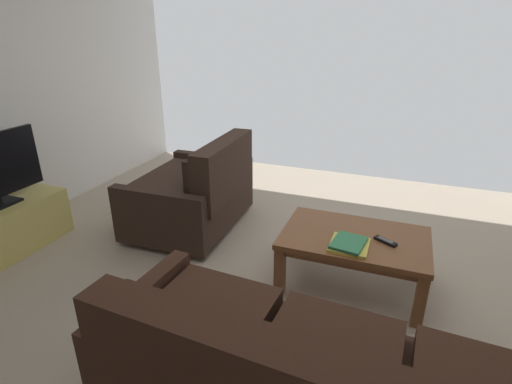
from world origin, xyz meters
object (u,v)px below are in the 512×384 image
tv_stand (4,229)px  book_stack (349,244)px  loveseat_near (196,192)px  coffee_table (354,244)px  tv_remote (385,241)px

tv_stand → book_stack: 2.81m
loveseat_near → coffee_table: bearing=164.0°
loveseat_near → tv_stand: bearing=36.8°
loveseat_near → book_stack: (-1.49, 0.61, 0.08)m
coffee_table → tv_remote: bearing=172.9°
coffee_table → tv_remote: size_ratio=6.27×
book_stack → tv_remote: 0.27m
loveseat_near → tv_stand: (1.29, 0.97, -0.15)m
loveseat_near → tv_stand: 1.62m
coffee_table → tv_stand: 2.86m
coffee_table → book_stack: book_stack is taller
tv_stand → tv_remote: tv_remote is taller
loveseat_near → coffee_table: size_ratio=1.16×
loveseat_near → book_stack: size_ratio=4.25×
coffee_table → tv_remote: (-0.21, 0.03, 0.08)m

